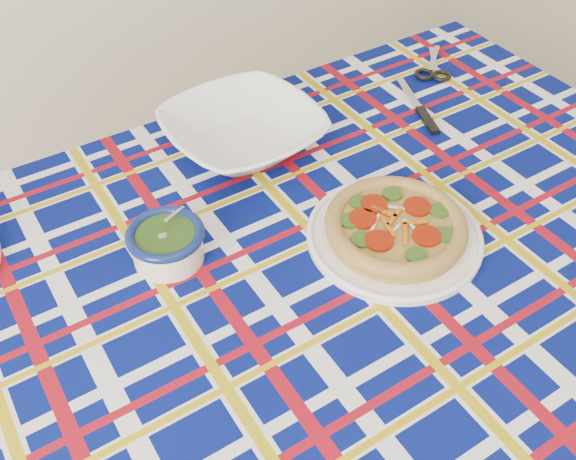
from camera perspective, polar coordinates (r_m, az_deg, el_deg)
dining_table at (r=1.12m, az=0.96°, el=-6.44°), size 1.66×1.06×0.77m
tablecloth at (r=1.10m, az=0.97°, el=-5.60°), size 1.70×1.09×0.11m
main_focaccia_plate at (r=1.10m, az=9.55°, el=0.32°), size 0.33×0.33×0.06m
pesto_bowl at (r=1.07m, az=-10.75°, el=-1.01°), size 0.13×0.13×0.08m
serving_bowl at (r=1.29m, az=-4.00°, el=8.74°), size 0.32×0.32×0.07m
table_knife at (r=1.48m, az=10.79°, el=11.79°), size 0.11×0.23×0.01m
kitchen_scissors at (r=1.62m, az=12.82°, el=14.59°), size 0.19×0.20×0.02m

